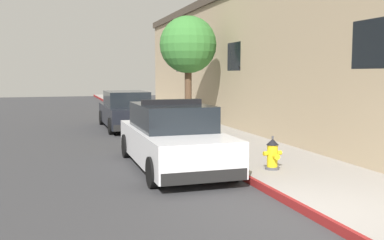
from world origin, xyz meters
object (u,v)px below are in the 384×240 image
object	(u,v)px
parked_car_silver_ahead	(127,111)
fire_hydrant	(273,154)
street_tree	(188,45)
police_cruiser	(172,138)

from	to	relation	value
parked_car_silver_ahead	fire_hydrant	size ratio (longest dim) A/B	6.37
parked_car_silver_ahead	street_tree	bearing A→B (deg)	-34.85
police_cruiser	street_tree	world-z (taller)	street_tree
parked_car_silver_ahead	fire_hydrant	distance (m)	9.80
police_cruiser	fire_hydrant	distance (m)	2.47
fire_hydrant	police_cruiser	bearing A→B (deg)	141.45
police_cruiser	street_tree	bearing A→B (deg)	69.84
police_cruiser	street_tree	distance (m)	7.47
street_tree	parked_car_silver_ahead	bearing A→B (deg)	145.15
fire_hydrant	street_tree	distance (m)	8.60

